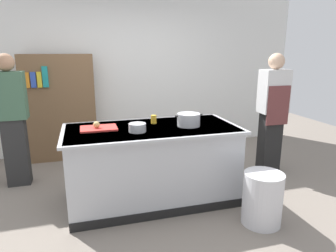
{
  "coord_description": "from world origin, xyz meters",
  "views": [
    {
      "loc": [
        -0.73,
        -3.21,
        1.75
      ],
      "look_at": [
        0.25,
        0.2,
        0.85
      ],
      "focal_mm": 31.84,
      "sensor_mm": 36.0,
      "label": 1
    }
  ],
  "objects": [
    {
      "name": "person_chef",
      "position": [
        1.83,
        0.35,
        0.91
      ],
      "size": [
        0.38,
        0.25,
        1.72
      ],
      "rotation": [
        0.0,
        0.0,
        1.57
      ],
      "color": "black",
      "rests_on": "ground_plane"
    },
    {
      "name": "cutting_board",
      "position": [
        -0.59,
        0.09,
        0.91
      ],
      "size": [
        0.4,
        0.28,
        0.02
      ],
      "primitive_type": "cube",
      "color": "red",
      "rests_on": "counter_island"
    },
    {
      "name": "mixing_bowl",
      "position": [
        -0.19,
        -0.14,
        0.95
      ],
      "size": [
        0.19,
        0.19,
        0.09
      ],
      "primitive_type": "cylinder",
      "color": "#B7BABF",
      "rests_on": "counter_island"
    },
    {
      "name": "bookshelf",
      "position": [
        -1.1,
        1.8,
        0.85
      ],
      "size": [
        1.1,
        0.31,
        1.7
      ],
      "color": "brown",
      "rests_on": "ground_plane"
    },
    {
      "name": "juice_cup",
      "position": [
        0.07,
        0.18,
        0.95
      ],
      "size": [
        0.07,
        0.07,
        0.1
      ],
      "primitive_type": "cylinder",
      "color": "yellow",
      "rests_on": "counter_island"
    },
    {
      "name": "counter_island",
      "position": [
        0.0,
        -0.0,
        0.47
      ],
      "size": [
        1.98,
        0.98,
        0.9
      ],
      "color": "#B7BABF",
      "rests_on": "ground_plane"
    },
    {
      "name": "trash_bin",
      "position": [
        0.97,
        -0.81,
        0.28
      ],
      "size": [
        0.4,
        0.4,
        0.55
      ],
      "primitive_type": "cylinder",
      "color": "silver",
      "rests_on": "ground_plane"
    },
    {
      "name": "onion",
      "position": [
        -0.61,
        0.07,
        0.96
      ],
      "size": [
        0.07,
        0.07,
        0.07
      ],
      "primitive_type": "sphere",
      "color": "tan",
      "rests_on": "cutting_board"
    },
    {
      "name": "back_wall",
      "position": [
        0.0,
        2.1,
        1.5
      ],
      "size": [
        6.4,
        0.12,
        3.0
      ],
      "primitive_type": "cube",
      "color": "white",
      "rests_on": "ground_plane"
    },
    {
      "name": "ground_plane",
      "position": [
        0.0,
        0.0,
        0.0
      ],
      "size": [
        10.0,
        10.0,
        0.0
      ],
      "primitive_type": "plane",
      "color": "slate"
    },
    {
      "name": "stock_pot",
      "position": [
        0.43,
        -0.05,
        0.97
      ],
      "size": [
        0.33,
        0.26,
        0.15
      ],
      "color": "#B7BABF",
      "rests_on": "counter_island"
    },
    {
      "name": "person_guest",
      "position": [
        -1.62,
        0.92,
        0.91
      ],
      "size": [
        0.38,
        0.24,
        1.72
      ],
      "rotation": [
        0.0,
        0.0,
        -1.49
      ],
      "color": "#282828",
      "rests_on": "ground_plane"
    }
  ]
}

